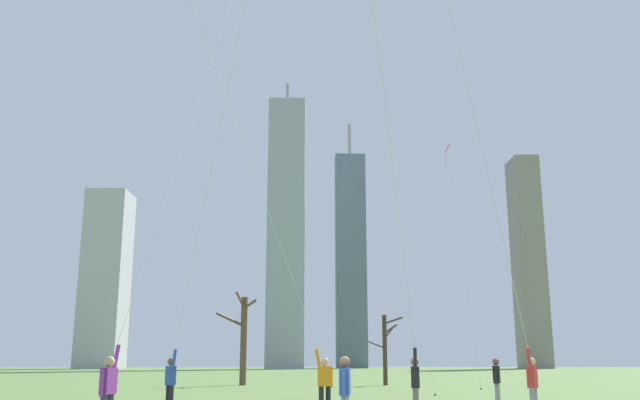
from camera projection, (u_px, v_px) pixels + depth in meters
name	position (u px, v px, depth m)	size (l,w,h in m)	color
kite_flyer_foreground_right_white	(156.00, 241.00, 16.86)	(2.67, 9.40, 18.61)	#33384C
kite_flyer_midfield_left_red	(288.00, 280.00, 18.77)	(7.02, 6.05, 18.35)	black
kite_flyer_midfield_center_green	(208.00, 195.00, 18.16)	(5.24, 11.87, 19.52)	black
kite_flyer_foreground_left_teal	(513.00, 295.00, 17.55)	(4.46, 5.27, 15.62)	gray
kite_flyer_far_back_blue	(407.00, 309.00, 16.21)	(2.62, 10.62, 10.32)	#726656
bystander_watching_nearby	(345.00, 393.00, 13.83)	(0.25, 0.51, 1.62)	gray
bystander_strolling_midfield	(497.00, 381.00, 21.97)	(0.31, 0.48, 1.62)	gray
distant_kite_high_overhead_pink	(451.00, 173.00, 44.05)	(0.92, 3.19, 15.49)	pink
bare_tree_center	(385.00, 347.00, 46.15)	(2.39, 1.96, 4.60)	#423326
bare_tree_leftmost	(243.00, 337.00, 46.18)	(2.70, 1.43, 6.08)	brown
skyline_mid_tower_left	(528.00, 261.00, 164.14)	(5.80, 9.14, 49.97)	gray
skyline_short_annex	(106.00, 279.00, 156.90)	(9.10, 10.56, 39.96)	#B2B2B7
skyline_mid_tower_right	(286.00, 229.00, 155.56)	(8.37, 5.48, 65.74)	#9EA3AD
skyline_slender_spire	(351.00, 259.00, 173.83)	(7.58, 6.71, 62.58)	slate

